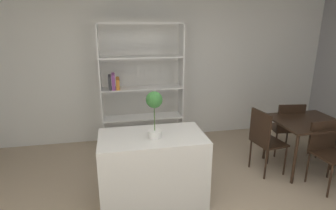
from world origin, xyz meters
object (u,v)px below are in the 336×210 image
at_px(kitchen_island, 153,168).
at_px(potted_plant_on_island, 154,108).
at_px(open_bookshelf, 139,87).
at_px(dining_chair_near, 328,148).
at_px(dining_table, 307,126).
at_px(dining_chair_island_side, 264,137).
at_px(dining_chair_far, 287,125).

xyz_separation_m(kitchen_island, potted_plant_on_island, (0.02, -0.07, 0.80)).
bearing_deg(kitchen_island, open_bookshelf, 89.66).
xyz_separation_m(kitchen_island, dining_chair_near, (2.41, -0.12, 0.11)).
relative_size(dining_table, dining_chair_near, 1.08).
xyz_separation_m(kitchen_island, dining_chair_island_side, (1.71, 0.33, 0.14)).
xyz_separation_m(open_bookshelf, dining_chair_far, (2.39, -0.82, -0.57)).
relative_size(open_bookshelf, dining_chair_island_side, 2.24).
bearing_deg(dining_table, kitchen_island, -171.88).
bearing_deg(kitchen_island, dining_chair_far, 18.48).
bearing_deg(dining_chair_island_side, dining_table, -97.06).
xyz_separation_m(dining_chair_island_side, dining_chair_far, (0.69, 0.47, -0.04)).
distance_m(potted_plant_on_island, dining_chair_near, 2.48).
bearing_deg(dining_chair_near, kitchen_island, 171.41).
distance_m(dining_table, dining_chair_island_side, 0.72).
bearing_deg(dining_table, dining_chair_far, 91.69).
bearing_deg(open_bookshelf, dining_chair_near, -36.05).
xyz_separation_m(dining_table, dining_chair_far, (-0.01, 0.46, -0.15)).
bearing_deg(dining_chair_near, open_bookshelf, 138.25).
relative_size(dining_table, dining_chair_far, 1.06).
relative_size(kitchen_island, open_bookshelf, 0.58).
bearing_deg(dining_chair_island_side, open_bookshelf, 44.54).
distance_m(kitchen_island, open_bookshelf, 1.76).
bearing_deg(potted_plant_on_island, dining_chair_near, -1.33).
distance_m(potted_plant_on_island, dining_chair_far, 2.63).
height_order(open_bookshelf, dining_chair_island_side, open_bookshelf).
relative_size(open_bookshelf, dining_table, 2.25).
bearing_deg(dining_table, dining_chair_island_side, -178.86).
xyz_separation_m(kitchen_island, open_bookshelf, (0.01, 1.62, 0.67)).
bearing_deg(kitchen_island, potted_plant_on_island, -70.40).
relative_size(open_bookshelf, dining_chair_near, 2.43).
distance_m(dining_chair_island_side, dining_chair_far, 0.84).
height_order(kitchen_island, dining_table, kitchen_island).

